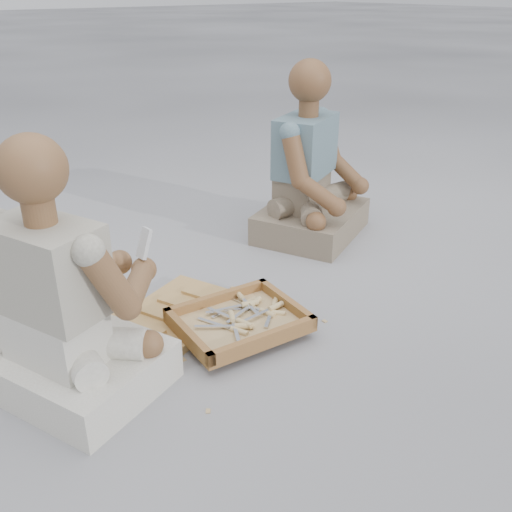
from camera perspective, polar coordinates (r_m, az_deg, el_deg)
ground at (r=2.24m, az=3.22°, el=-7.54°), size 60.00×60.00×0.00m
carved_panel at (r=2.32m, az=-8.03°, el=-5.88°), size 0.62×0.52×0.04m
tool_tray at (r=2.19m, az=-1.68°, el=-6.58°), size 0.49×0.41×0.06m
chisel_0 at (r=2.13m, az=-2.19°, el=-7.37°), size 0.10×0.21×0.02m
chisel_1 at (r=2.27m, az=-1.11°, el=-4.88°), size 0.22×0.07×0.02m
chisel_2 at (r=2.17m, az=-2.34°, el=-6.41°), size 0.12×0.20×0.02m
chisel_3 at (r=2.28m, az=1.80°, el=-4.95°), size 0.18×0.16×0.02m
chisel_4 at (r=2.14m, az=-1.79°, el=-7.01°), size 0.19×0.15×0.02m
chisel_5 at (r=2.29m, az=-1.11°, el=-4.79°), size 0.22×0.03×0.02m
chisel_6 at (r=2.32m, az=-1.53°, el=-4.07°), size 0.06×0.22×0.02m
chisel_7 at (r=2.24m, az=0.73°, el=-5.56°), size 0.06×0.22×0.02m
chisel_8 at (r=2.24m, az=1.51°, el=-5.67°), size 0.16×0.17×0.02m
chisel_9 at (r=2.16m, az=-1.61°, el=-6.55°), size 0.07×0.22×0.02m
chisel_10 at (r=2.27m, az=-0.42°, el=-4.86°), size 0.21×0.09×0.02m
chisel_11 at (r=2.24m, az=1.59°, el=-5.24°), size 0.22×0.03×0.02m
wood_chip_0 at (r=2.11m, az=-2.67°, el=-9.69°), size 0.02×0.02×0.00m
wood_chip_1 at (r=2.31m, az=-8.72°, el=-6.58°), size 0.02×0.02×0.00m
wood_chip_2 at (r=2.31m, az=6.89°, el=-6.48°), size 0.02×0.02×0.00m
wood_chip_3 at (r=2.18m, az=-0.44°, el=-8.35°), size 0.02×0.02×0.00m
wood_chip_4 at (r=2.09m, az=-7.28°, el=-10.23°), size 0.02×0.02×0.00m
wood_chip_5 at (r=2.50m, az=0.56°, el=-3.51°), size 0.02×0.02×0.00m
wood_chip_6 at (r=2.35m, az=4.04°, el=-5.73°), size 0.02×0.02×0.00m
wood_chip_7 at (r=1.87m, az=-4.81°, el=-15.19°), size 0.02×0.02×0.00m
wood_chip_8 at (r=2.34m, az=-8.25°, el=-6.11°), size 0.02×0.02×0.00m
wood_chip_9 at (r=2.53m, az=-2.34°, el=-3.19°), size 0.02×0.02×0.00m
wood_chip_10 at (r=2.30m, az=-5.90°, el=-6.54°), size 0.02×0.02×0.00m
craftsman at (r=1.90m, az=-18.49°, el=-5.08°), size 0.65×0.67×0.86m
companion at (r=2.99m, az=5.48°, el=7.56°), size 0.72×0.66×0.90m
mobile_phone at (r=2.00m, az=-11.12°, el=1.27°), size 0.06×0.05×0.11m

